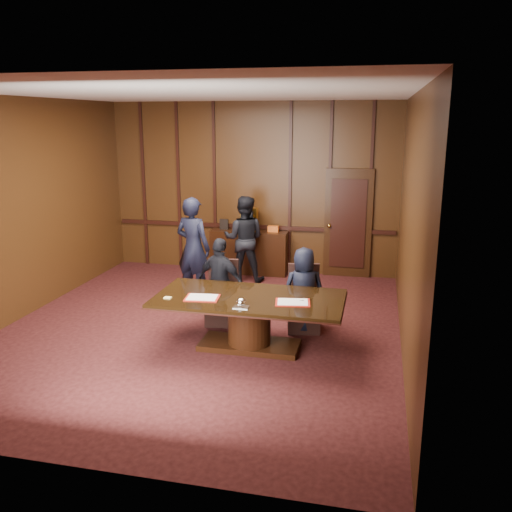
# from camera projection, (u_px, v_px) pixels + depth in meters

# --- Properties ---
(room) EXTENTS (7.00, 7.04, 3.50)m
(room) POSITION_uv_depth(u_px,v_px,m) (205.00, 218.00, 8.03)
(room) COLOR black
(room) RESTS_ON ground
(sideboard) EXTENTS (1.60, 0.45, 1.54)m
(sideboard) POSITION_uv_depth(u_px,v_px,m) (250.00, 250.00, 11.31)
(sideboard) COLOR black
(sideboard) RESTS_ON ground
(conference_table) EXTENTS (2.62, 1.32, 0.76)m
(conference_table) POSITION_uv_depth(u_px,v_px,m) (249.00, 314.00, 7.55)
(conference_table) COLOR black
(conference_table) RESTS_ON ground
(folder_left) EXTENTS (0.49, 0.38, 0.02)m
(folder_left) POSITION_uv_depth(u_px,v_px,m) (202.00, 298.00, 7.43)
(folder_left) COLOR #B01B10
(folder_left) RESTS_ON conference_table
(folder_right) EXTENTS (0.51, 0.40, 0.02)m
(folder_right) POSITION_uv_depth(u_px,v_px,m) (293.00, 302.00, 7.24)
(folder_right) COLOR #B01B10
(folder_right) RESTS_ON conference_table
(inkstand) EXTENTS (0.20, 0.14, 0.12)m
(inkstand) POSITION_uv_depth(u_px,v_px,m) (241.00, 303.00, 7.05)
(inkstand) COLOR white
(inkstand) RESTS_ON conference_table
(notepad) EXTENTS (0.10, 0.07, 0.01)m
(notepad) POSITION_uv_depth(u_px,v_px,m) (168.00, 298.00, 7.43)
(notepad) COLOR #FEDE7C
(notepad) RESTS_ON conference_table
(chair_left) EXTENTS (0.54, 0.54, 0.99)m
(chair_left) POSITION_uv_depth(u_px,v_px,m) (222.00, 305.00, 8.58)
(chair_left) COLOR black
(chair_left) RESTS_ON ground
(chair_right) EXTENTS (0.56, 0.56, 0.99)m
(chair_right) POSITION_uv_depth(u_px,v_px,m) (304.00, 311.00, 8.30)
(chair_right) COLOR black
(chair_right) RESTS_ON ground
(signatory_left) EXTENTS (0.88, 0.57, 1.38)m
(signatory_left) POSITION_uv_depth(u_px,v_px,m) (221.00, 282.00, 8.40)
(signatory_left) COLOR black
(signatory_left) RESTS_ON ground
(signatory_right) EXTENTS (0.73, 0.59, 1.30)m
(signatory_right) POSITION_uv_depth(u_px,v_px,m) (304.00, 290.00, 8.13)
(signatory_right) COLOR black
(signatory_right) RESTS_ON ground
(witness_left) EXTENTS (0.75, 0.59, 1.83)m
(witness_left) POSITION_uv_depth(u_px,v_px,m) (193.00, 248.00, 9.65)
(witness_left) COLOR black
(witness_left) RESTS_ON ground
(witness_right) EXTENTS (0.86, 0.69, 1.70)m
(witness_right) POSITION_uv_depth(u_px,v_px,m) (244.00, 239.00, 10.69)
(witness_right) COLOR black
(witness_right) RESTS_ON ground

